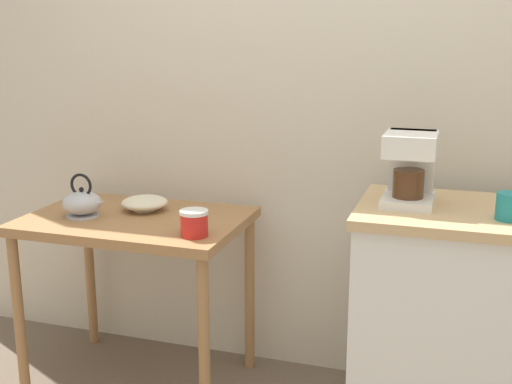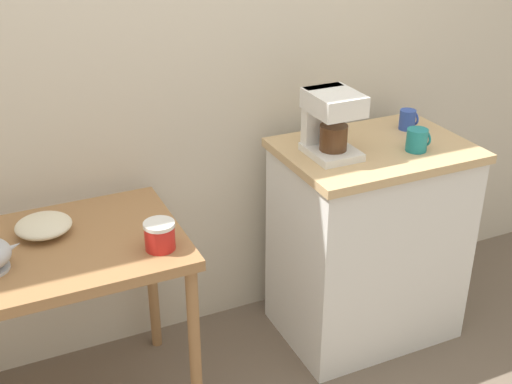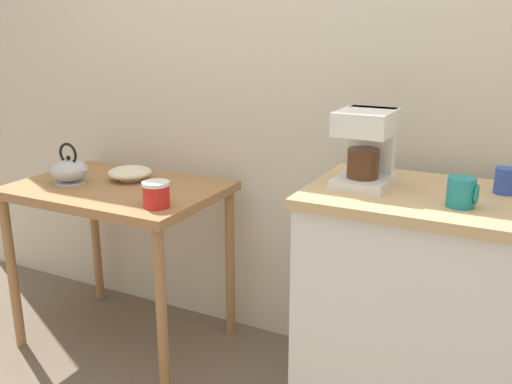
# 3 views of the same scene
# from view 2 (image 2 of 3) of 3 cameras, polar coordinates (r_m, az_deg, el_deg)

# --- Properties ---
(ground_plane) EXTENTS (8.00, 8.00, 0.00)m
(ground_plane) POSITION_cam_2_polar(r_m,az_deg,el_deg) (2.96, -0.52, -14.93)
(ground_plane) COLOR #6B5B4C
(back_wall) EXTENTS (4.40, 0.10, 2.80)m
(back_wall) POSITION_cam_2_polar(r_m,az_deg,el_deg) (2.77, -2.97, 14.77)
(back_wall) COLOR beige
(back_wall) RESTS_ON ground_plane
(wooden_table) EXTENTS (0.91, 0.62, 0.76)m
(wooden_table) POSITION_cam_2_polar(r_m,az_deg,el_deg) (2.47, -16.78, -6.37)
(wooden_table) COLOR #9E7044
(wooden_table) RESTS_ON ground_plane
(kitchen_counter) EXTENTS (0.77, 0.56, 0.91)m
(kitchen_counter) POSITION_cam_2_polar(r_m,az_deg,el_deg) (2.99, 9.49, -4.17)
(kitchen_counter) COLOR white
(kitchen_counter) RESTS_ON ground_plane
(bowl_stoneware) EXTENTS (0.20, 0.20, 0.06)m
(bowl_stoneware) POSITION_cam_2_polar(r_m,az_deg,el_deg) (2.49, -17.64, -2.75)
(bowl_stoneware) COLOR beige
(bowl_stoneware) RESTS_ON wooden_table
(canister_enamel) EXTENTS (0.11, 0.11, 0.10)m
(canister_enamel) POSITION_cam_2_polar(r_m,az_deg,el_deg) (2.30, -8.20, -3.69)
(canister_enamel) COLOR red
(canister_enamel) RESTS_ON wooden_table
(coffee_maker) EXTENTS (0.18, 0.22, 0.26)m
(coffee_maker) POSITION_cam_2_polar(r_m,az_deg,el_deg) (2.64, 6.33, 6.11)
(coffee_maker) COLOR white
(coffee_maker) RESTS_ON kitchen_counter
(mug_blue) EXTENTS (0.08, 0.07, 0.09)m
(mug_blue) POSITION_cam_2_polar(r_m,az_deg,el_deg) (2.98, 12.80, 6.04)
(mug_blue) COLOR #2D4CAD
(mug_blue) RESTS_ON kitchen_counter
(mug_dark_teal) EXTENTS (0.09, 0.08, 0.09)m
(mug_dark_teal) POSITION_cam_2_polar(r_m,az_deg,el_deg) (2.76, 13.57, 4.33)
(mug_dark_teal) COLOR teal
(mug_dark_teal) RESTS_ON kitchen_counter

